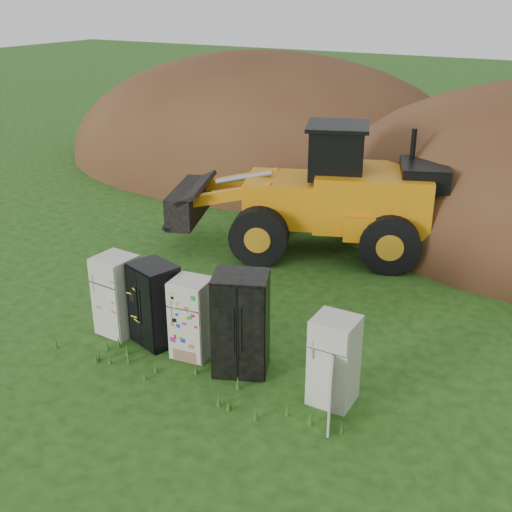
{
  "coord_description": "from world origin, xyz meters",
  "views": [
    {
      "loc": [
        5.82,
        -8.7,
        6.6
      ],
      "look_at": [
        -0.39,
        2.0,
        1.4
      ],
      "focal_mm": 45.0,
      "sensor_mm": 36.0,
      "label": 1
    }
  ],
  "objects": [
    {
      "name": "fridge_leftmost",
      "position": [
        -2.48,
        -0.01,
        0.84
      ],
      "size": [
        0.78,
        0.75,
        1.67
      ],
      "primitive_type": null,
      "rotation": [
        0.0,
        0.0,
        -0.06
      ],
      "color": "silver",
      "rests_on": "ground"
    },
    {
      "name": "dirt_mound_left",
      "position": [
        -6.91,
        14.02,
        0.0
      ],
      "size": [
        17.43,
        13.07,
        8.66
      ],
      "primitive_type": "ellipsoid",
      "color": "#452616",
      "rests_on": "ground"
    },
    {
      "name": "wheel_loader",
      "position": [
        -1.26,
        5.9,
        1.72
      ],
      "size": [
        7.67,
        5.24,
        3.44
      ],
      "primitive_type": null,
      "rotation": [
        0.0,
        0.0,
        0.37
      ],
      "color": "orange",
      "rests_on": "ground"
    },
    {
      "name": "fridge_open_door",
      "position": [
        2.31,
        -0.03,
        0.8
      ],
      "size": [
        0.73,
        0.68,
        1.6
      ],
      "primitive_type": null,
      "rotation": [
        0.0,
        0.0,
        0.01
      ],
      "color": "silver",
      "rests_on": "ground"
    },
    {
      "name": "ground",
      "position": [
        0.0,
        0.0,
        0.0
      ],
      "size": [
        120.0,
        120.0,
        0.0
      ],
      "primitive_type": "plane",
      "color": "#1B4412",
      "rests_on": "ground"
    },
    {
      "name": "fridge_dark_mid",
      "position": [
        0.44,
        0.03,
        0.96
      ],
      "size": [
        1.22,
        1.12,
        1.93
      ],
      "primitive_type": null,
      "rotation": [
        0.0,
        0.0,
        0.4
      ],
      "color": "black",
      "rests_on": "ground"
    },
    {
      "name": "fridge_sticker",
      "position": [
        -0.65,
        0.02,
        0.79
      ],
      "size": [
        0.79,
        0.74,
        1.58
      ],
      "primitive_type": null,
      "rotation": [
        0.0,
        0.0,
        0.14
      ],
      "color": "silver",
      "rests_on": "ground"
    },
    {
      "name": "fridge_black_side",
      "position": [
        -1.55,
        0.04,
        0.84
      ],
      "size": [
        1.05,
        0.92,
        1.68
      ],
      "primitive_type": null,
      "rotation": [
        0.0,
        0.0,
        -0.3
      ],
      "color": "black",
      "rests_on": "ground"
    }
  ]
}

